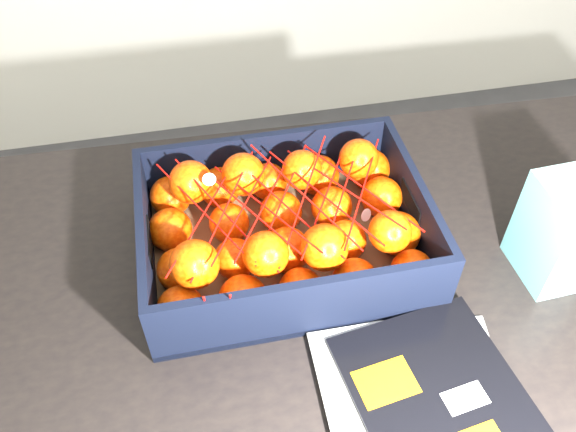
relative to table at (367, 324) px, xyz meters
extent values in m
cube|color=black|center=(0.00, 0.00, 0.08)|extent=(1.23, 0.84, 0.04)
cylinder|color=black|center=(-0.55, 0.35, -0.30)|extent=(0.06, 0.06, 0.71)
cylinder|color=black|center=(0.55, 0.35, -0.30)|extent=(0.06, 0.06, 0.71)
cube|color=silver|center=(0.01, -0.21, 0.10)|extent=(0.25, 0.31, 0.01)
cube|color=silver|center=(-0.01, -0.21, 0.11)|extent=(0.22, 0.28, 0.01)
cube|color=black|center=(0.03, -0.21, 0.11)|extent=(0.25, 0.31, 0.01)
cube|color=orange|center=(-0.04, -0.16, 0.12)|extent=(0.08, 0.06, 0.00)
cube|color=white|center=(0.06, -0.20, 0.12)|extent=(0.06, 0.04, 0.00)
cube|color=brown|center=(-0.12, 0.10, 0.10)|extent=(0.42, 0.31, 0.01)
cube|color=black|center=(-0.12, 0.25, 0.16)|extent=(0.42, 0.01, 0.11)
cube|color=black|center=(-0.12, -0.06, 0.16)|extent=(0.42, 0.01, 0.11)
cube|color=black|center=(-0.32, 0.10, 0.16)|extent=(0.01, 0.29, 0.11)
cube|color=black|center=(0.09, 0.10, 0.16)|extent=(0.01, 0.29, 0.11)
sphere|color=#F54205|center=(-0.28, -0.02, 0.14)|extent=(0.07, 0.07, 0.07)
sphere|color=#F54205|center=(-0.28, 0.05, 0.14)|extent=(0.06, 0.06, 0.06)
sphere|color=#F54205|center=(-0.28, 0.13, 0.14)|extent=(0.07, 0.07, 0.07)
sphere|color=#F54205|center=(-0.28, 0.21, 0.14)|extent=(0.07, 0.07, 0.07)
sphere|color=#F54205|center=(-0.20, -0.02, 0.14)|extent=(0.07, 0.07, 0.07)
sphere|color=#F54205|center=(-0.20, 0.06, 0.14)|extent=(0.06, 0.06, 0.06)
sphere|color=#F54205|center=(-0.19, 0.13, 0.14)|extent=(0.06, 0.06, 0.06)
sphere|color=#F54205|center=(-0.20, 0.21, 0.14)|extent=(0.07, 0.07, 0.07)
sphere|color=#F54205|center=(-0.11, -0.01, 0.14)|extent=(0.06, 0.06, 0.06)
sphere|color=#F54205|center=(-0.12, 0.06, 0.14)|extent=(0.07, 0.07, 0.07)
sphere|color=#F54205|center=(-0.11, 0.14, 0.14)|extent=(0.07, 0.07, 0.07)
sphere|color=#F54205|center=(-0.12, 0.21, 0.14)|extent=(0.06, 0.06, 0.06)
sphere|color=#F54205|center=(-0.04, -0.02, 0.14)|extent=(0.06, 0.06, 0.06)
sphere|color=#F54205|center=(-0.03, 0.06, 0.14)|extent=(0.06, 0.06, 0.06)
sphere|color=#F54205|center=(-0.03, 0.13, 0.14)|extent=(0.07, 0.07, 0.07)
sphere|color=#F54205|center=(-0.03, 0.21, 0.14)|extent=(0.07, 0.07, 0.07)
sphere|color=#F54205|center=(0.05, -0.02, 0.14)|extent=(0.06, 0.06, 0.06)
sphere|color=#F54205|center=(0.05, 0.06, 0.14)|extent=(0.07, 0.07, 0.07)
sphere|color=#F54205|center=(0.05, 0.14, 0.14)|extent=(0.07, 0.07, 0.07)
sphere|color=#F54205|center=(0.05, 0.20, 0.14)|extent=(0.07, 0.07, 0.07)
sphere|color=#F54205|center=(-0.25, 0.02, 0.19)|extent=(0.07, 0.07, 0.07)
sphere|color=#F54205|center=(-0.24, 0.18, 0.19)|extent=(0.07, 0.07, 0.07)
sphere|color=#F54205|center=(-0.16, 0.01, 0.19)|extent=(0.06, 0.06, 0.06)
sphere|color=#F54205|center=(-0.16, 0.18, 0.19)|extent=(0.07, 0.07, 0.07)
sphere|color=#F54205|center=(-0.08, 0.01, 0.19)|extent=(0.07, 0.07, 0.07)
sphere|color=#F54205|center=(-0.07, 0.17, 0.19)|extent=(0.06, 0.06, 0.06)
sphere|color=#F54205|center=(0.02, 0.02, 0.19)|extent=(0.06, 0.06, 0.06)
sphere|color=#F54205|center=(0.02, 0.18, 0.19)|extent=(0.06, 0.06, 0.06)
cylinder|color=red|center=(-0.23, 0.10, 0.21)|extent=(0.12, 0.22, 0.01)
cylinder|color=red|center=(-0.20, 0.09, 0.21)|extent=(0.12, 0.22, 0.03)
cylinder|color=red|center=(-0.17, 0.09, 0.21)|extent=(0.12, 0.22, 0.02)
cylinder|color=red|center=(-0.14, 0.09, 0.21)|extent=(0.12, 0.22, 0.02)
cylinder|color=red|center=(-0.12, 0.09, 0.21)|extent=(0.12, 0.22, 0.01)
cylinder|color=red|center=(-0.09, 0.10, 0.22)|extent=(0.12, 0.22, 0.03)
cylinder|color=red|center=(-0.06, 0.09, 0.21)|extent=(0.12, 0.22, 0.01)
cylinder|color=red|center=(-0.03, 0.10, 0.22)|extent=(0.12, 0.22, 0.03)
cylinder|color=red|center=(0.00, 0.10, 0.21)|extent=(0.12, 0.22, 0.01)
cylinder|color=red|center=(-0.23, 0.09, 0.21)|extent=(0.12, 0.22, 0.02)
cylinder|color=red|center=(-0.20, 0.09, 0.21)|extent=(0.12, 0.22, 0.02)
cylinder|color=red|center=(-0.17, 0.09, 0.21)|extent=(0.12, 0.22, 0.03)
cylinder|color=red|center=(-0.14, 0.09, 0.21)|extent=(0.12, 0.22, 0.03)
cylinder|color=red|center=(-0.12, 0.10, 0.21)|extent=(0.12, 0.22, 0.00)
cylinder|color=red|center=(-0.09, 0.09, 0.21)|extent=(0.12, 0.22, 0.03)
cylinder|color=red|center=(-0.06, 0.09, 0.21)|extent=(0.12, 0.22, 0.02)
cylinder|color=red|center=(-0.03, 0.09, 0.21)|extent=(0.12, 0.22, 0.01)
cylinder|color=red|center=(0.00, 0.09, 0.21)|extent=(0.12, 0.22, 0.01)
cylinder|color=red|center=(-0.25, -0.05, 0.18)|extent=(0.00, 0.03, 0.09)
cylinder|color=red|center=(-0.22, -0.05, 0.18)|extent=(0.01, 0.04, 0.08)
cube|color=silver|center=(0.26, -0.02, 0.18)|extent=(0.08, 0.11, 0.16)
camera|label=1|loc=(-0.23, -0.50, 0.81)|focal=37.15mm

